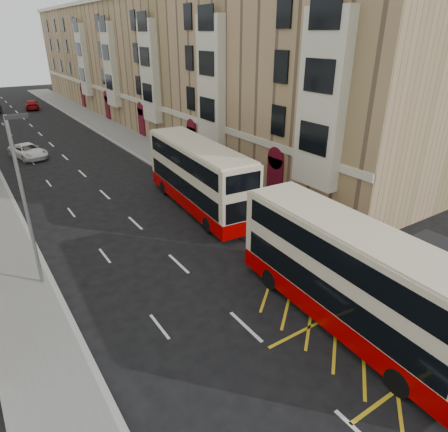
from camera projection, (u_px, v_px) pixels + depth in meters
ground at (315, 392)px, 13.62m from camera, size 200.00×200.00×0.00m
pavement_right at (157, 154)px, 40.32m from camera, size 4.00×120.00×0.15m
kerb_right at (138, 157)px, 39.31m from camera, size 0.25×120.00×0.15m
kerb_left at (3, 179)px, 33.27m from camera, size 0.25×120.00×0.15m
road_markings at (42, 136)px, 47.67m from camera, size 10.00×110.00×0.01m
terrace_right at (151, 64)px, 52.31m from camera, size 10.75×79.00×15.25m
guard_railing at (323, 250)px, 20.76m from camera, size 0.06×6.56×1.01m
street_lamp_near at (24, 196)px, 17.57m from camera, size 0.93×0.18×8.00m
double_decker_front at (350, 277)px, 15.96m from camera, size 3.14×11.30×4.46m
double_decker_rear at (199, 176)px, 26.97m from camera, size 3.57×11.68×4.59m
pedestrian_near at (395, 282)px, 17.93m from camera, size 0.71×0.65×1.63m
pedestrian_mid at (407, 253)px, 20.17m from camera, size 0.88×0.69×1.77m
pedestrian_far at (368, 257)px, 19.83m from camera, size 1.09×0.96×1.76m
white_van at (28, 151)px, 38.90m from camera, size 3.36×5.30×1.36m
car_red at (32, 105)px, 64.00m from camera, size 2.66×5.14×1.42m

